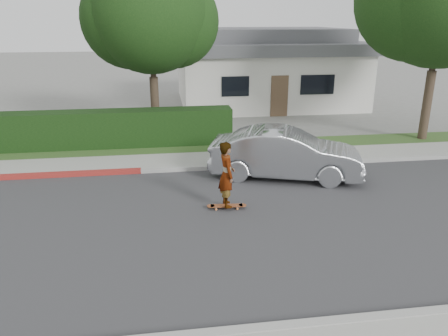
{
  "coord_description": "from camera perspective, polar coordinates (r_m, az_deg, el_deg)",
  "views": [
    {
      "loc": [
        1.78,
        -9.79,
        4.9
      ],
      "look_at": [
        3.39,
        1.35,
        1.0
      ],
      "focal_mm": 35.0,
      "sensor_mm": 36.0,
      "label": 1
    }
  ],
  "objects": [
    {
      "name": "ground",
      "position": [
        11.09,
        -16.72,
        -7.98
      ],
      "size": [
        120.0,
        120.0,
        0.0
      ],
      "primitive_type": "plane",
      "color": "slate",
      "rests_on": "ground"
    },
    {
      "name": "road",
      "position": [
        11.09,
        -16.72,
        -7.96
      ],
      "size": [
        60.0,
        8.0,
        0.01
      ],
      "primitive_type": "cube",
      "color": "#2D2D30",
      "rests_on": "ground"
    },
    {
      "name": "curb_far",
      "position": [
        14.81,
        -14.65,
        -0.54
      ],
      "size": [
        60.0,
        0.2,
        0.15
      ],
      "primitive_type": "cube",
      "color": "#9E9E99",
      "rests_on": "ground"
    },
    {
      "name": "sidewalk_far",
      "position": [
        15.66,
        -14.32,
        0.5
      ],
      "size": [
        60.0,
        1.6,
        0.12
      ],
      "primitive_type": "cube",
      "color": "gray",
      "rests_on": "ground"
    },
    {
      "name": "planting_strip",
      "position": [
        17.18,
        -13.82,
        2.16
      ],
      "size": [
        60.0,
        1.6,
        0.1
      ],
      "primitive_type": "cube",
      "color": "#2D4C1E",
      "rests_on": "ground"
    },
    {
      "name": "hedge",
      "position": [
        18.13,
        -23.32,
        4.31
      ],
      "size": [
        15.0,
        1.0,
        1.5
      ],
      "primitive_type": "cube",
      "color": "black",
      "rests_on": "ground"
    },
    {
      "name": "tree_center",
      "position": [
        18.98,
        -9.62,
        18.88
      ],
      "size": [
        5.66,
        4.84,
        7.44
      ],
      "color": "#33261C",
      "rests_on": "ground"
    },
    {
      "name": "house",
      "position": [
        26.67,
        5.46,
        13.0
      ],
      "size": [
        10.6,
        8.6,
        4.3
      ],
      "color": "beige",
      "rests_on": "ground"
    },
    {
      "name": "skateboard",
      "position": [
        11.78,
        0.35,
        -4.96
      ],
      "size": [
        1.08,
        0.3,
        0.1
      ],
      "rotation": [
        0.0,
        0.0,
        -0.09
      ],
      "color": "orange",
      "rests_on": "ground"
    },
    {
      "name": "skateboarder",
      "position": [
        11.44,
        0.36,
        -0.84
      ],
      "size": [
        0.48,
        0.68,
        1.77
      ],
      "primitive_type": "imported",
      "rotation": [
        0.0,
        0.0,
        1.66
      ],
      "color": "white",
      "rests_on": "skateboard"
    },
    {
      "name": "car_silver",
      "position": [
        14.02,
        8.06,
        1.86
      ],
      "size": [
        5.07,
        3.04,
        1.58
      ],
      "primitive_type": "imported",
      "rotation": [
        0.0,
        0.0,
        1.26
      ],
      "color": "#AAADB2",
      "rests_on": "ground"
    }
  ]
}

